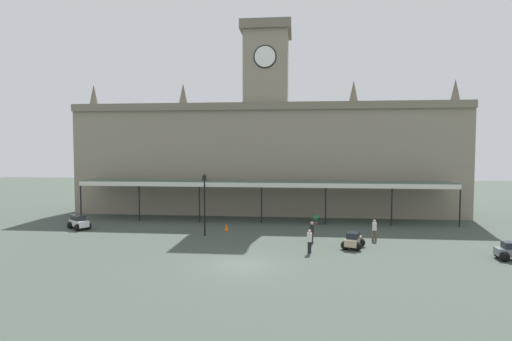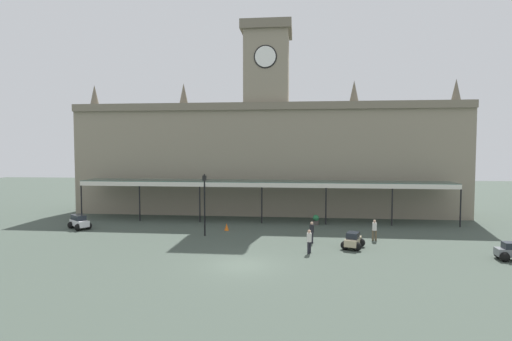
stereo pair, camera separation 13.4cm
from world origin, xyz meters
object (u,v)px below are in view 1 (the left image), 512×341
(pedestrian_beside_cars, at_px, (309,240))
(planter_by_canopy, at_px, (316,220))
(car_white_estate, at_px, (79,223))
(traffic_cone, at_px, (227,227))
(car_beige_sedan, at_px, (353,241))
(pedestrian_near_entrance, at_px, (312,231))
(pedestrian_crossing_forecourt, at_px, (374,229))
(victorian_lamppost, at_px, (205,198))

(pedestrian_beside_cars, height_order, planter_by_canopy, pedestrian_beside_cars)
(car_white_estate, bearing_deg, traffic_cone, 2.89)
(car_beige_sedan, xyz_separation_m, pedestrian_near_entrance, (-2.97, 1.32, 0.41))
(car_beige_sedan, relative_size, planter_by_canopy, 2.32)
(pedestrian_crossing_forecourt, relative_size, planter_by_canopy, 1.74)
(car_white_estate, distance_m, planter_by_canopy, 22.00)
(pedestrian_crossing_forecourt, distance_m, planter_by_canopy, 7.58)
(pedestrian_beside_cars, relative_size, traffic_cone, 2.60)
(pedestrian_near_entrance, distance_m, pedestrian_beside_cars, 3.10)
(pedestrian_crossing_forecourt, relative_size, traffic_cone, 2.60)
(car_beige_sedan, distance_m, victorian_lamppost, 12.53)
(pedestrian_crossing_forecourt, bearing_deg, car_beige_sedan, -127.18)
(car_beige_sedan, relative_size, pedestrian_beside_cars, 1.33)
(car_white_estate, xyz_separation_m, pedestrian_near_entrance, (20.93, -3.38, 0.34))
(car_beige_sedan, xyz_separation_m, pedestrian_crossing_forecourt, (2.03, 2.68, 0.41))
(planter_by_canopy, bearing_deg, car_white_estate, -169.04)
(pedestrian_beside_cars, bearing_deg, pedestrian_crossing_forecourt, 40.09)
(victorian_lamppost, bearing_deg, pedestrian_near_entrance, -11.19)
(pedestrian_beside_cars, xyz_separation_m, pedestrian_crossing_forecourt, (5.29, 4.45, 0.00))
(car_white_estate, relative_size, victorian_lamppost, 0.46)
(pedestrian_crossing_forecourt, xyz_separation_m, planter_by_canopy, (-4.34, 6.20, -0.42))
(pedestrian_near_entrance, height_order, pedestrian_beside_cars, same)
(pedestrian_near_entrance, relative_size, pedestrian_crossing_forecourt, 1.00)
(pedestrian_near_entrance, relative_size, traffic_cone, 2.60)
(pedestrian_near_entrance, height_order, pedestrian_crossing_forecourt, same)
(traffic_cone, bearing_deg, car_white_estate, -177.11)
(victorian_lamppost, distance_m, traffic_cone, 3.98)
(car_white_estate, distance_m, traffic_cone, 13.53)
(pedestrian_crossing_forecourt, height_order, victorian_lamppost, victorian_lamppost)
(pedestrian_near_entrance, xyz_separation_m, victorian_lamppost, (-8.87, 1.75, 2.31))
(victorian_lamppost, bearing_deg, traffic_cone, 57.78)
(car_white_estate, height_order, traffic_cone, car_white_estate)
(victorian_lamppost, bearing_deg, planter_by_canopy, 31.32)
(traffic_cone, bearing_deg, car_beige_sedan, -27.37)
(victorian_lamppost, bearing_deg, pedestrian_crossing_forecourt, -1.62)
(pedestrian_crossing_forecourt, xyz_separation_m, victorian_lamppost, (-13.87, 0.39, 2.31))
(pedestrian_crossing_forecourt, bearing_deg, pedestrian_near_entrance, -164.77)
(pedestrian_near_entrance, distance_m, pedestrian_crossing_forecourt, 5.18)
(car_white_estate, relative_size, pedestrian_beside_cars, 1.45)
(pedestrian_near_entrance, relative_size, victorian_lamppost, 0.32)
(car_white_estate, height_order, planter_by_canopy, car_white_estate)
(car_white_estate, xyz_separation_m, pedestrian_crossing_forecourt, (25.93, -2.01, 0.34))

